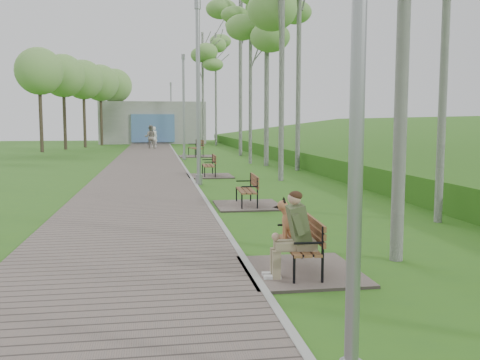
# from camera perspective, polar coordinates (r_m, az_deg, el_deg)

# --- Properties ---
(walkway) EXTENTS (3.50, 67.00, 0.04)m
(walkway) POSITION_cam_1_polar(r_m,az_deg,el_deg) (24.00, -10.09, 1.23)
(walkway) COLOR #6B5D56
(walkway) RESTS_ON ground
(kerb) EXTENTS (0.10, 67.00, 0.05)m
(kerb) POSITION_cam_1_polar(r_m,az_deg,el_deg) (24.03, -5.92, 1.31)
(kerb) COLOR #999993
(kerb) RESTS_ON ground
(embankment) EXTENTS (14.00, 70.00, 1.60)m
(embankment) POSITION_cam_1_polar(r_m,az_deg,el_deg) (26.12, 21.59, 1.25)
(embankment) COLOR #39711C
(embankment) RESTS_ON ground
(building_north) EXTENTS (10.00, 5.20, 4.00)m
(building_north) POSITION_cam_1_polar(r_m,az_deg,el_deg) (53.39, -9.26, 6.04)
(building_north) COLOR #9E9E99
(building_north) RESTS_ON ground
(bench_main) EXTENTS (1.54, 1.72, 1.35)m
(bench_main) POSITION_cam_1_polar(r_m,az_deg,el_deg) (7.31, 6.01, -7.10)
(bench_main) COLOR #6B5D56
(bench_main) RESTS_ON ground
(bench_second) EXTENTS (1.57, 1.74, 0.96)m
(bench_second) POSITION_cam_1_polar(r_m,az_deg,el_deg) (13.08, 0.72, -2.06)
(bench_second) COLOR #6B5D56
(bench_second) RESTS_ON ground
(bench_third) EXTENTS (1.68, 1.86, 1.03)m
(bench_third) POSITION_cam_1_polar(r_m,az_deg,el_deg) (20.28, -3.34, 0.91)
(bench_third) COLOR #6B5D56
(bench_third) RESTS_ON ground
(bench_far) EXTENTS (2.04, 2.27, 1.25)m
(bench_far) POSITION_cam_1_polar(r_m,az_deg,el_deg) (32.14, -4.74, 2.92)
(bench_far) COLOR #6B5D56
(bench_far) RESTS_ON ground
(lamp_post_near) EXTENTS (0.18, 0.18, 4.65)m
(lamp_post_near) POSITION_cam_1_polar(r_m,az_deg,el_deg) (3.92, 12.39, 7.87)
(lamp_post_near) COLOR #929499
(lamp_post_near) RESTS_ON ground
(lamp_post_second) EXTENTS (0.23, 0.23, 5.92)m
(lamp_post_second) POSITION_cam_1_polar(r_m,az_deg,el_deg) (17.53, -4.47, 8.50)
(lamp_post_second) COLOR #929499
(lamp_post_second) RESTS_ON ground
(lamp_post_third) EXTENTS (0.22, 0.22, 5.69)m
(lamp_post_third) POSITION_cam_1_polar(r_m,az_deg,el_deg) (29.44, -6.02, 7.33)
(lamp_post_third) COLOR #929499
(lamp_post_third) RESTS_ON ground
(lamp_post_far) EXTENTS (0.23, 0.23, 5.89)m
(lamp_post_far) POSITION_cam_1_polar(r_m,az_deg,el_deg) (52.72, -7.35, 6.89)
(lamp_post_far) COLOR #929499
(lamp_post_far) RESTS_ON ground
(pedestrian_near) EXTENTS (0.72, 0.58, 1.71)m
(pedestrian_near) POSITION_cam_1_polar(r_m,az_deg,el_deg) (43.87, -9.20, 4.53)
(pedestrian_near) COLOR white
(pedestrian_near) RESTS_ON ground
(pedestrian_far) EXTENTS (0.96, 0.78, 1.82)m
(pedestrian_far) POSITION_cam_1_polar(r_m,az_deg,el_deg) (42.13, -9.54, 4.54)
(pedestrian_far) COLOR gray
(pedestrian_far) RESTS_ON ground
(birch_mid_c) EXTENTS (2.95, 2.95, 9.20)m
(birch_mid_c) POSITION_cam_1_polar(r_m,az_deg,el_deg) (25.68, 2.90, 17.79)
(birch_mid_c) COLOR silver
(birch_mid_c) RESTS_ON ground
(birch_far_b) EXTENTS (2.37, 2.37, 8.50)m
(birch_far_b) POSITION_cam_1_polar(r_m,az_deg,el_deg) (26.97, 1.13, 16.06)
(birch_far_b) COLOR silver
(birch_far_b) RESTS_ON ground
(birch_distant_a) EXTENTS (2.84, 2.84, 9.94)m
(birch_distant_a) POSITION_cam_1_polar(r_m,az_deg,el_deg) (46.24, -4.01, 13.31)
(birch_distant_a) COLOR silver
(birch_distant_a) RESTS_ON ground
(birch_distant_b) EXTENTS (2.82, 2.82, 10.19)m
(birch_distant_b) POSITION_cam_1_polar(r_m,az_deg,el_deg) (48.09, -2.61, 13.28)
(birch_distant_b) COLOR silver
(birch_distant_b) RESTS_ON ground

